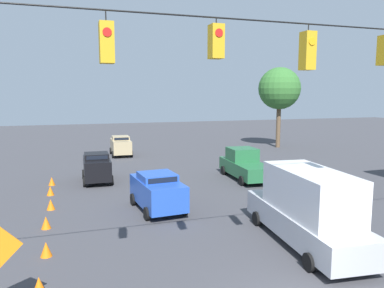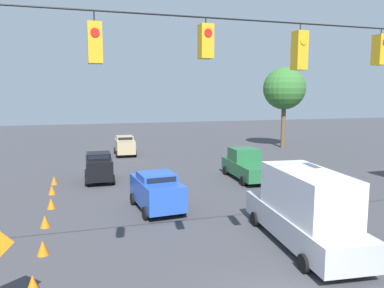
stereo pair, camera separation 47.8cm
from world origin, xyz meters
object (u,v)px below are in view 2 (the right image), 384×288
traffic_cone_fifth (52,190)px  tree_horizon_left (284,89)px  sedan_blue_withflow_mid (157,191)px  traffic_cone_fourth (51,203)px  sedan_black_withflow_far (99,166)px  pickup_truck_green_oncoming_far (247,165)px  traffic_cone_nearest (33,284)px  traffic_cone_third (45,221)px  traffic_cone_second (43,248)px  traffic_cone_farthest (54,180)px  overhead_signal_span (295,109)px  sedan_tan_withflow_deep (125,145)px  box_truck_silver_crossing_near (304,209)px

traffic_cone_fifth → tree_horizon_left: 27.92m
sedan_blue_withflow_mid → traffic_cone_fourth: bearing=-18.8°
sedan_black_withflow_far → pickup_truck_green_oncoming_far: pickup_truck_green_oncoming_far is taller
traffic_cone_fourth → sedan_black_withflow_far: bearing=-115.8°
traffic_cone_nearest → traffic_cone_third: size_ratio=1.00×
traffic_cone_second → tree_horizon_left: 33.07m
pickup_truck_green_oncoming_far → traffic_cone_farthest: pickup_truck_green_oncoming_far is taller
overhead_signal_span → tree_horizon_left: bearing=-120.2°
pickup_truck_green_oncoming_far → sedan_tan_withflow_deep: bearing=-61.5°
sedan_blue_withflow_mid → traffic_cone_farthest: size_ratio=7.65×
overhead_signal_span → box_truck_silver_crossing_near: size_ratio=3.21×
traffic_cone_nearest → traffic_cone_fourth: (0.02, -8.75, 0.00)m
overhead_signal_span → traffic_cone_fourth: bearing=-57.4°
overhead_signal_span → sedan_tan_withflow_deep: (1.43, -27.62, -4.55)m
overhead_signal_span → sedan_tan_withflow_deep: 28.03m
box_truck_silver_crossing_near → traffic_cone_nearest: (9.84, 0.74, -1.22)m
overhead_signal_span → traffic_cone_third: (7.31, -8.41, -5.27)m
traffic_cone_farthest → traffic_cone_nearest: bearing=90.7°
traffic_cone_second → traffic_cone_nearest: bearing=88.8°
sedan_tan_withflow_deep → overhead_signal_span: bearing=93.0°
traffic_cone_third → traffic_cone_farthest: size_ratio=1.00×
traffic_cone_fourth → traffic_cone_third: bearing=88.3°
overhead_signal_span → traffic_cone_fifth: overhead_signal_span is taller
tree_horizon_left → traffic_cone_farthest: bearing=25.0°
traffic_cone_third → tree_horizon_left: 31.16m
overhead_signal_span → traffic_cone_nearest: size_ratio=41.94×
sedan_blue_withflow_mid → sedan_black_withflow_far: (2.50, -7.49, 0.02)m
sedan_black_withflow_far → traffic_cone_fifth: 4.04m
sedan_black_withflow_far → pickup_truck_green_oncoming_far: (-10.03, 2.27, -0.05)m
traffic_cone_fourth → traffic_cone_second: bearing=90.7°
sedan_tan_withflow_deep → traffic_cone_nearest: sedan_tan_withflow_deep is taller
sedan_tan_withflow_deep → traffic_cone_third: bearing=73.0°
sedan_blue_withflow_mid → traffic_cone_fifth: size_ratio=7.65×
box_truck_silver_crossing_near → traffic_cone_third: 11.25m
box_truck_silver_crossing_near → traffic_cone_fourth: (9.86, -8.01, -1.22)m
overhead_signal_span → tree_horizon_left: size_ratio=2.60×
pickup_truck_green_oncoming_far → box_truck_silver_crossing_near: (2.93, 11.44, 0.52)m
sedan_tan_withflow_deep → traffic_cone_fourth: sedan_tan_withflow_deep is taller
overhead_signal_span → box_truck_silver_crossing_near: 5.84m
sedan_black_withflow_far → traffic_cone_fourth: sedan_black_withflow_far is taller
traffic_cone_third → overhead_signal_span: bearing=131.0°
sedan_tan_withflow_deep → box_truck_silver_crossing_near: (-4.07, 24.34, 0.50)m
sedan_tan_withflow_deep → sedan_black_withflow_far: bearing=74.1°
sedan_tan_withflow_deep → traffic_cone_fourth: (5.79, 16.33, -0.72)m
overhead_signal_span → traffic_cone_second: (7.14, -5.31, -5.27)m
sedan_black_withflow_far → tree_horizon_left: (-20.67, -10.89, 5.51)m
traffic_cone_fifth → traffic_cone_farthest: same height
sedan_tan_withflow_deep → traffic_cone_farthest: size_ratio=7.08×
overhead_signal_span → traffic_cone_fifth: (7.36, -14.27, -5.27)m
sedan_tan_withflow_deep → sedan_black_withflow_far: 11.05m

